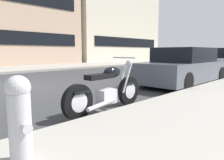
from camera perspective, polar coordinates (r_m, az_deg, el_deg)
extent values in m
plane|color=#333335|center=(8.29, -24.48, -1.68)|extent=(260.00, 260.00, 0.00)
cube|color=gray|center=(21.15, -0.76, 4.43)|extent=(120.00, 5.00, 0.14)
cube|color=silver|center=(4.71, -5.36, -7.62)|extent=(0.12, 2.20, 0.01)
cylinder|color=black|center=(5.00, 4.49, -2.87)|extent=(0.67, 0.14, 0.66)
cylinder|color=silver|center=(5.00, 4.49, -2.87)|extent=(0.37, 0.14, 0.36)
cylinder|color=black|center=(3.91, -9.28, -5.90)|extent=(0.67, 0.14, 0.66)
cylinder|color=silver|center=(3.91, -9.28, -5.90)|extent=(0.37, 0.14, 0.36)
cube|color=silver|center=(4.42, -1.53, -4.44)|extent=(0.41, 0.28, 0.30)
cube|color=black|center=(4.22, -3.22, 0.98)|extent=(0.69, 0.25, 0.10)
ellipsoid|color=black|center=(4.48, 0.02, 2.14)|extent=(0.49, 0.26, 0.24)
cube|color=black|center=(3.90, -8.77, -3.18)|extent=(0.37, 0.20, 0.06)
cube|color=black|center=(4.95, 4.37, -0.83)|extent=(0.33, 0.17, 0.06)
cylinder|color=silver|center=(4.88, 2.83, 0.63)|extent=(0.34, 0.06, 0.65)
cylinder|color=silver|center=(4.79, 4.13, 0.49)|extent=(0.34, 0.06, 0.65)
cylinder|color=silver|center=(4.77, 3.28, 6.07)|extent=(0.07, 0.62, 0.04)
sphere|color=silver|center=(4.94, 4.71, 4.72)|extent=(0.15, 0.15, 0.15)
cylinder|color=silver|center=(4.14, -2.96, -6.70)|extent=(0.71, 0.12, 0.16)
cube|color=#4C515B|center=(8.67, 19.14, 2.38)|extent=(4.70, 1.76, 0.71)
cube|color=black|center=(8.56, 19.06, 6.48)|extent=(2.33, 1.61, 0.53)
cylinder|color=black|center=(10.42, 18.82, 2.08)|extent=(0.62, 0.22, 0.62)
cylinder|color=black|center=(9.84, 27.14, 1.35)|extent=(0.62, 0.22, 0.62)
cylinder|color=black|center=(7.75, 8.83, 0.63)|extent=(0.62, 0.22, 0.62)
cylinder|color=black|center=(6.96, 19.47, -0.50)|extent=(0.62, 0.22, 0.62)
cylinder|color=black|center=(12.65, 25.35, 2.66)|extent=(0.63, 0.24, 0.62)
cube|color=black|center=(37.84, 27.61, 7.14)|extent=(2.06, 1.99, 0.74)
cylinder|color=black|center=(37.13, 26.03, 5.50)|extent=(0.32, 0.78, 0.76)
cylinder|color=black|center=(38.92, 26.68, 5.53)|extent=(0.32, 0.78, 0.76)
cylinder|color=#B7B7BC|center=(2.32, -23.57, -11.87)|extent=(0.22, 0.22, 0.70)
sphere|color=#B7B7BC|center=(2.23, -24.13, -1.88)|extent=(0.24, 0.24, 0.24)
cylinder|color=#B7B7BC|center=(2.44, -24.89, -10.17)|extent=(0.10, 0.08, 0.10)
cylinder|color=#B7B7BC|center=(2.19, -22.20, -12.03)|extent=(0.10, 0.08, 0.10)
cube|color=tan|center=(24.35, -27.14, 16.47)|extent=(10.62, 10.80, 10.67)
cube|color=black|center=(18.99, -21.21, 10.44)|extent=(8.92, 0.06, 1.10)
cube|color=beige|center=(30.19, -1.96, 15.73)|extent=(13.49, 8.63, 11.02)
cube|color=black|center=(26.94, 4.58, 10.09)|extent=(11.34, 0.06, 1.10)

